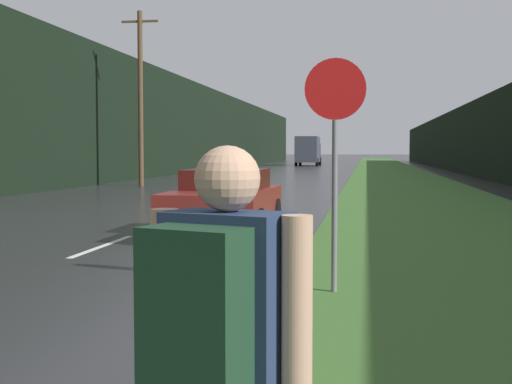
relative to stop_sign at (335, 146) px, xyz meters
The scene contains 10 objects.
grass_verge 31.04m from the stop_sign, 85.69° to the left, with size 6.00×240.00×0.02m, color #386028.
lane_stripe_c 5.98m from the stop_sign, 140.08° to the left, with size 0.12×3.00×0.01m, color silver.
lane_stripe_d 11.66m from the stop_sign, 112.30° to the left, with size 0.12×3.00×0.01m, color silver.
treeline_far_side 43.29m from the stop_sign, 108.99° to the left, with size 2.00×140.00×7.17m, color black.
treeline_near_side 41.74m from the stop_sign, 78.49° to the left, with size 2.00×140.00×5.06m, color black.
utility_pole_far 26.84m from the stop_sign, 112.98° to the left, with size 1.80×0.24×8.42m.
stop_sign is the anchor object (origin of this frame).
hitchhiker_with_backpack 6.43m from the stop_sign, 90.81° to the right, with size 0.59×0.51×1.77m.
car_passing_near 6.41m from the stop_sign, 113.53° to the left, with size 1.98×4.19×1.35m.
delivery_truck 72.93m from the stop_sign, 94.89° to the left, with size 2.61×7.58×3.28m.
Camera 1 is at (4.75, 0.42, 1.75)m, focal length 50.00 mm.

